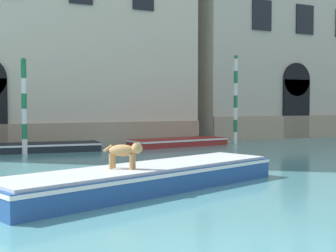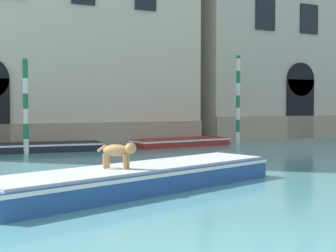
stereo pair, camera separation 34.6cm
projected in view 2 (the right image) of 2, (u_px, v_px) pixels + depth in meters
palazzo_right at (296, 14)px, 30.84m from camera, size 15.76×6.13×16.02m
boat_foreground at (141, 177)px, 10.99m from camera, size 7.76×3.99×0.57m
dog_on_deck at (119, 151)px, 10.45m from camera, size 0.76×0.67×0.62m
boat_moored_near_palazzo at (22, 147)px, 19.68m from camera, size 6.72×2.15×0.37m
boat_moored_far at (180, 142)px, 22.69m from camera, size 5.07×2.19×0.36m
mooring_pole_0 at (26, 106)px, 18.95m from camera, size 0.22×0.22×3.88m
mooring_pole_3 at (238, 99)px, 23.49m from camera, size 0.20×0.20×4.49m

